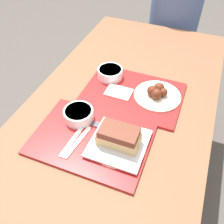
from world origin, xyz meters
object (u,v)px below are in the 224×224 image
at_px(tray_near, 91,139).
at_px(bowl_coleslaw_near, 79,114).
at_px(wings_plate_far, 157,93).
at_px(person_seated_across, 176,9).
at_px(brisket_sandwich_plate, 119,140).
at_px(bowl_coleslaw_far, 110,73).
at_px(tray_far, 133,94).

height_order(tray_near, bowl_coleslaw_near, bowl_coleslaw_near).
relative_size(wings_plate_far, person_seated_across, 0.32).
xyz_separation_m(tray_near, brisket_sandwich_plate, (0.11, 0.01, 0.04)).
relative_size(tray_near, person_seated_across, 0.66).
bearing_deg(bowl_coleslaw_far, bowl_coleslaw_near, -92.87).
height_order(bowl_coleslaw_far, wings_plate_far, wings_plate_far).
relative_size(tray_far, person_seated_across, 0.66).
xyz_separation_m(tray_near, tray_far, (0.07, 0.32, 0.00)).
xyz_separation_m(bowl_coleslaw_far, person_seated_across, (0.15, 0.87, -0.01)).
bearing_deg(tray_near, bowl_coleslaw_far, 100.92).
relative_size(bowl_coleslaw_near, person_seated_across, 0.18).
relative_size(tray_near, brisket_sandwich_plate, 2.13).
bearing_deg(brisket_sandwich_plate, bowl_coleslaw_far, 116.01).
distance_m(brisket_sandwich_plate, person_seated_across, 1.25).
distance_m(bowl_coleslaw_far, person_seated_across, 0.88).
distance_m(bowl_coleslaw_near, bowl_coleslaw_far, 0.31).
bearing_deg(person_seated_across, brisket_sandwich_plate, -88.40).
distance_m(tray_near, bowl_coleslaw_far, 0.40).
bearing_deg(tray_near, tray_far, 78.17).
bearing_deg(tray_far, bowl_coleslaw_near, -123.41).
xyz_separation_m(bowl_coleslaw_far, wings_plate_far, (0.25, -0.06, -0.01)).
distance_m(brisket_sandwich_plate, bowl_coleslaw_far, 0.42).
height_order(tray_near, tray_far, same).
distance_m(tray_near, brisket_sandwich_plate, 0.12).
distance_m(tray_far, person_seated_across, 0.94).
xyz_separation_m(tray_far, bowl_coleslaw_near, (-0.16, -0.24, 0.03)).
bearing_deg(bowl_coleslaw_far, wings_plate_far, -12.71).
bearing_deg(bowl_coleslaw_far, tray_far, -27.32).
xyz_separation_m(brisket_sandwich_plate, person_seated_across, (-0.03, 1.25, -0.01)).
bearing_deg(tray_near, wings_plate_far, 62.09).
bearing_deg(bowl_coleslaw_far, brisket_sandwich_plate, -63.99).
height_order(tray_far, wings_plate_far, wings_plate_far).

